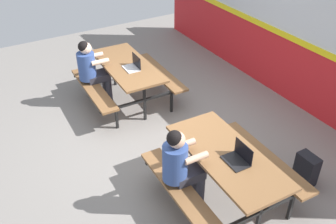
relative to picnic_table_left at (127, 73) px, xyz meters
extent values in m
cube|color=gray|center=(1.39, -0.01, -0.58)|extent=(10.00, 10.00, 0.02)
cube|color=red|center=(1.39, 2.59, -0.02)|extent=(8.00, 0.12, 1.10)
cube|color=yellow|center=(1.39, 2.53, 0.58)|extent=(8.00, 0.03, 0.10)
cube|color=brown|center=(0.00, 0.00, 0.15)|extent=(1.73, 0.80, 0.04)
cube|color=brown|center=(-0.02, -0.63, -0.14)|extent=(1.63, 0.33, 0.04)
cube|color=brown|center=(0.02, 0.63, -0.14)|extent=(1.63, 0.33, 0.04)
cube|color=black|center=(-0.68, 0.02, -0.22)|extent=(0.04, 0.04, 0.70)
cube|color=black|center=(-0.68, 0.02, -0.18)|extent=(0.08, 1.55, 0.04)
cube|color=black|center=(-0.69, -0.49, -0.37)|extent=(0.04, 0.04, 0.41)
cube|color=black|center=(-0.66, 0.53, -0.37)|extent=(0.04, 0.04, 0.41)
cube|color=black|center=(0.68, -0.02, -0.22)|extent=(0.04, 0.04, 0.70)
cube|color=black|center=(0.68, -0.02, -0.18)|extent=(0.08, 1.55, 0.04)
cube|color=black|center=(0.66, -0.53, -0.37)|extent=(0.04, 0.04, 0.41)
cube|color=black|center=(0.69, 0.49, -0.37)|extent=(0.04, 0.04, 0.41)
cube|color=brown|center=(2.77, 0.03, 0.15)|extent=(1.73, 0.80, 0.04)
cube|color=brown|center=(2.76, -0.60, -0.14)|extent=(1.63, 0.33, 0.04)
cube|color=brown|center=(2.79, 0.67, -0.14)|extent=(1.63, 0.33, 0.04)
cube|color=black|center=(2.10, 0.05, -0.22)|extent=(0.04, 0.04, 0.70)
cube|color=black|center=(2.10, 0.05, -0.18)|extent=(0.08, 1.55, 0.04)
cube|color=black|center=(2.08, -0.46, -0.37)|extent=(0.04, 0.04, 0.41)
cube|color=black|center=(2.11, 0.56, -0.37)|extent=(0.04, 0.04, 0.41)
cube|color=black|center=(3.45, 0.01, -0.22)|extent=(0.04, 0.04, 0.70)
cube|color=black|center=(3.45, 0.01, -0.18)|extent=(0.08, 1.55, 0.04)
cube|color=black|center=(3.46, 0.52, -0.37)|extent=(0.04, 0.04, 0.41)
cylinder|color=#2D2D38|center=(-0.35, -0.30, -0.35)|extent=(0.11, 0.11, 0.45)
cylinder|color=#2D2D38|center=(-0.17, -0.31, -0.35)|extent=(0.11, 0.11, 0.45)
cube|color=#2D2D38|center=(-0.26, -0.46, -0.06)|extent=(0.31, 0.39, 0.12)
cylinder|color=#334C8C|center=(-0.27, -0.63, 0.18)|extent=(0.30, 0.30, 0.48)
cylinder|color=beige|center=(-0.40, -0.42, 0.27)|extent=(0.09, 0.30, 0.08)
cylinder|color=beige|center=(-0.12, -0.43, 0.27)|extent=(0.09, 0.30, 0.08)
sphere|color=beige|center=(-0.27, -0.61, 0.51)|extent=(0.20, 0.20, 0.20)
sphere|color=black|center=(-0.27, -0.64, 0.54)|extent=(0.18, 0.18, 0.18)
cylinder|color=#2D2D38|center=(2.52, -0.27, -0.35)|extent=(0.11, 0.11, 0.45)
cylinder|color=#2D2D38|center=(2.70, -0.28, -0.35)|extent=(0.11, 0.11, 0.45)
cube|color=#2D2D38|center=(2.61, -0.43, -0.06)|extent=(0.31, 0.39, 0.12)
cylinder|color=#334C8C|center=(2.60, -0.60, 0.18)|extent=(0.30, 0.30, 0.48)
cylinder|color=tan|center=(2.47, -0.40, 0.27)|extent=(0.09, 0.30, 0.08)
cylinder|color=tan|center=(2.75, -0.40, 0.27)|extent=(0.09, 0.30, 0.08)
sphere|color=tan|center=(2.60, -0.58, 0.51)|extent=(0.20, 0.20, 0.20)
sphere|color=black|center=(2.60, -0.61, 0.54)|extent=(0.18, 0.18, 0.18)
cube|color=silver|center=(0.18, -0.01, 0.17)|extent=(0.33, 0.23, 0.01)
cube|color=black|center=(0.19, 0.10, 0.29)|extent=(0.32, 0.02, 0.21)
cube|color=black|center=(2.94, 0.03, 0.17)|extent=(0.33, 0.23, 0.01)
cube|color=black|center=(2.94, 0.13, 0.29)|extent=(0.32, 0.02, 0.21)
cube|color=black|center=(3.09, 1.18, -0.35)|extent=(0.30, 0.18, 0.44)
cube|color=black|center=(3.09, 1.29, -0.42)|extent=(0.21, 0.04, 0.19)
camera|label=1|loc=(5.45, -2.35, 3.13)|focal=40.58mm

